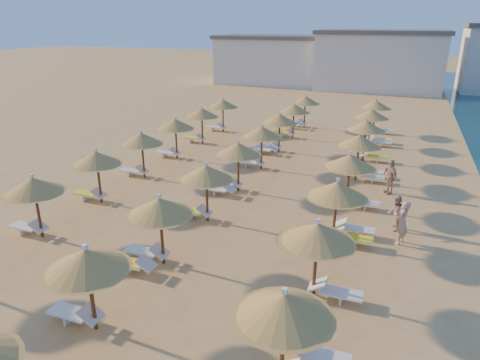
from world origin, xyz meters
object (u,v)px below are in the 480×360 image
at_px(parasol_row_west, 224,161).
at_px(beachgoer_b, 396,213).
at_px(beachgoer_c, 390,177).
at_px(beachgoer_a, 402,223).
at_px(parasol_row_east, 344,175).

bearing_deg(parasol_row_west, beachgoer_b, 0.90).
bearing_deg(beachgoer_b, beachgoer_c, -179.81).
xyz_separation_m(parasol_row_west, beachgoer_b, (7.80, 0.12, -1.46)).
xyz_separation_m(beachgoer_b, beachgoer_a, (0.27, -1.18, 0.14)).
relative_size(parasol_row_west, beachgoer_b, 23.83).
bearing_deg(beachgoer_a, parasol_row_east, -92.27).
bearing_deg(parasol_row_west, parasol_row_east, 0.00).
height_order(parasol_row_east, beachgoer_a, parasol_row_east).
distance_m(parasol_row_east, beachgoer_a, 3.03).
xyz_separation_m(beachgoer_a, beachgoer_c, (-0.71, 5.44, -0.01)).
bearing_deg(beachgoer_c, parasol_row_west, -96.40).
distance_m(parasol_row_east, parasol_row_west, 5.55).
xyz_separation_m(beachgoer_b, beachgoer_c, (-0.44, 4.25, 0.14)).
relative_size(parasol_row_west, beachgoer_c, 20.26).
bearing_deg(beachgoer_a, beachgoer_c, -152.01).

